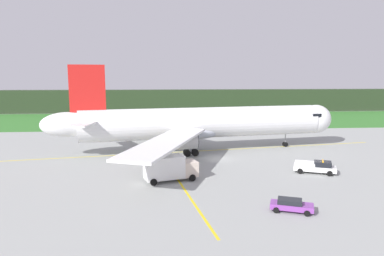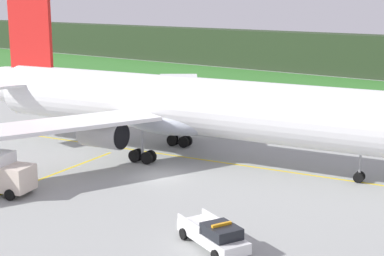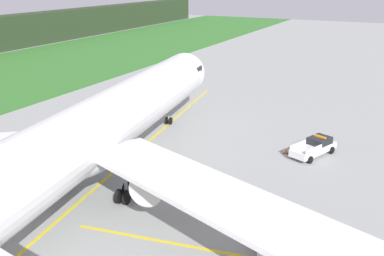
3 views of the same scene
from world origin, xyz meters
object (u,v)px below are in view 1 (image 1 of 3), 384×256
apron_cone (303,166)px  catering_truck (169,168)px  airliner (200,123)px  staff_car (291,205)px  ops_pickup_truck (316,167)px

apron_cone → catering_truck: bearing=-166.6°
airliner → apron_cone: bearing=-43.0°
staff_car → catering_truck: bearing=136.8°
airliner → apron_cone: 19.95m
airliner → catering_truck: size_ratio=7.31×
airliner → staff_car: (6.45, -29.42, -4.40)m
airliner → ops_pickup_truck: size_ratio=8.89×
ops_pickup_truck → apron_cone: 2.96m
ops_pickup_truck → staff_car: (-8.59, -13.45, -0.20)m
ops_pickup_truck → airliner: bearing=133.3°
catering_truck → apron_cone: size_ratio=12.26×
catering_truck → staff_car: size_ratio=1.60×
ops_pickup_truck → apron_cone: ops_pickup_truck is taller
staff_car → apron_cone: (7.71, 16.20, -0.41)m
airliner → ops_pickup_truck: 22.33m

